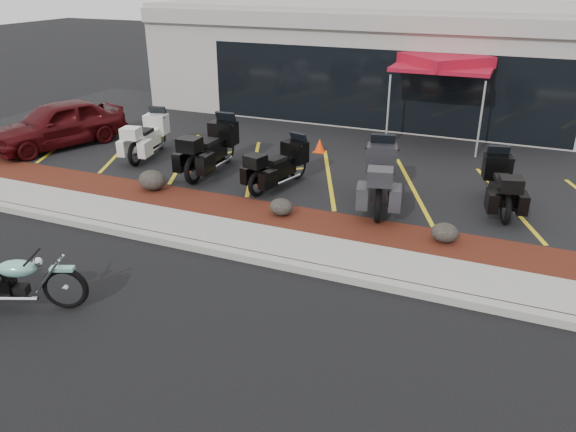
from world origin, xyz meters
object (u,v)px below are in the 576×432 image
at_px(hero_cruiser, 65,282).
at_px(popup_canopy, 445,63).
at_px(traffic_cone, 320,145).
at_px(touring_white, 159,128).
at_px(parked_car, 58,124).

relative_size(hero_cruiser, popup_canopy, 0.92).
distance_m(traffic_cone, popup_canopy, 4.55).
relative_size(touring_white, parked_car, 0.55).
bearing_deg(touring_white, hero_cruiser, -165.82).
xyz_separation_m(touring_white, popup_canopy, (7.55, 4.20, 1.75)).
distance_m(hero_cruiser, popup_canopy, 12.76).
relative_size(hero_cruiser, touring_white, 1.26).
bearing_deg(parked_car, hero_cruiser, -25.93).
relative_size(parked_car, traffic_cone, 9.88).
height_order(hero_cruiser, touring_white, touring_white).
height_order(parked_car, popup_canopy, popup_canopy).
bearing_deg(popup_canopy, parked_car, -159.18).
distance_m(hero_cruiser, parked_car, 9.41).
bearing_deg(traffic_cone, popup_canopy, 41.05).
xyz_separation_m(touring_white, parked_car, (-3.01, -0.93, 0.04)).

